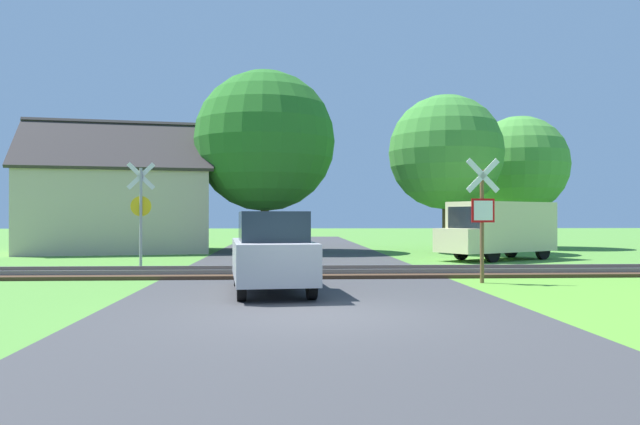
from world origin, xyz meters
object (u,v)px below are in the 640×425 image
object	(u,v)px
tree_far	(519,165)
mail_truck	(499,228)
crossing_sign_far	(141,207)
parked_car	(272,252)
tree_right	(446,152)
stop_sign_near	(482,213)
house	(118,208)
tree_center	(265,141)

from	to	relation	value
tree_far	mail_truck	xyz separation A→B (m)	(-4.31, -9.19, -3.22)
crossing_sign_far	tree_far	world-z (taller)	tree_far
tree_far	parked_car	world-z (taller)	tree_far
tree_right	stop_sign_near	bearing A→B (deg)	-100.70
crossing_sign_far	house	xyz separation A→B (m)	(-3.45, 10.38, 0.14)
crossing_sign_far	tree_far	distance (m)	21.64
tree_center	parked_car	distance (m)	17.02
tree_far	mail_truck	bearing A→B (deg)	-115.11
tree_center	mail_truck	bearing A→B (deg)	-34.88
stop_sign_near	crossing_sign_far	distance (m)	10.53
tree_center	mail_truck	distance (m)	12.03
house	stop_sign_near	bearing A→B (deg)	-59.13
crossing_sign_far	tree_far	size ratio (longest dim) A/B	0.48
parked_car	tree_center	bearing A→B (deg)	86.61
stop_sign_near	tree_far	world-z (taller)	tree_far
tree_right	tree_far	size ratio (longest dim) A/B	1.03
house	tree_far	xyz separation A→B (m)	(20.58, 2.61, 2.35)
house	tree_right	distance (m)	15.75
tree_center	crossing_sign_far	bearing A→B (deg)	-109.03
tree_right	crossing_sign_far	bearing A→B (deg)	-144.13
tree_right	parked_car	world-z (taller)	tree_right
stop_sign_near	house	world-z (taller)	house
tree_right	tree_center	xyz separation A→B (m)	(-8.46, 1.58, 0.66)
crossing_sign_far	mail_truck	bearing A→B (deg)	5.40
crossing_sign_far	tree_center	size ratio (longest dim) A/B	0.39
house	parked_car	size ratio (longest dim) A/B	2.32
tree_right	tree_center	world-z (taller)	tree_center
house	tree_far	size ratio (longest dim) A/B	1.36
house	tree_far	world-z (taller)	tree_far
tree_center	mail_truck	xyz separation A→B (m)	(9.28, -6.47, -4.10)
house	parked_car	bearing A→B (deg)	-75.14
crossing_sign_far	house	distance (m)	10.94
mail_truck	tree_far	bearing A→B (deg)	-54.79
tree_far	house	bearing A→B (deg)	-172.78
parked_car	tree_far	bearing A→B (deg)	50.19
house	parked_car	distance (m)	18.29
house	parked_car	xyz separation A→B (m)	(7.71, -16.54, -1.22)
house	tree_right	bearing A→B (deg)	-16.42
stop_sign_near	mail_truck	size ratio (longest dim) A/B	0.61
tree_center	parked_car	bearing A→B (deg)	-87.48
tree_right	parked_car	size ratio (longest dim) A/B	1.77
crossing_sign_far	tree_right	xyz separation A→B (m)	(12.00, 8.68, 2.70)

